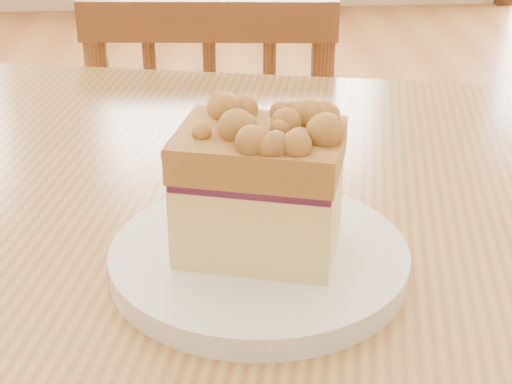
% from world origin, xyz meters
% --- Properties ---
extents(cafe_table_main, '(1.19, 0.91, 0.75)m').
position_xyz_m(cafe_table_main, '(0.10, 0.17, 0.63)').
color(cafe_table_main, '#A2823F').
rests_on(cafe_table_main, ground).
extents(cafe_chair_main, '(0.40, 0.40, 0.83)m').
position_xyz_m(cafe_chair_main, '(0.09, 0.75, 0.42)').
color(cafe_chair_main, brown).
rests_on(cafe_chair_main, ground).
extents(plate, '(0.21, 0.21, 0.02)m').
position_xyz_m(plate, '(0.11, 0.08, 0.76)').
color(plate, white).
rests_on(plate, cafe_table_main).
extents(cake_slice, '(0.13, 0.11, 0.10)m').
position_xyz_m(cake_slice, '(0.11, 0.08, 0.82)').
color(cake_slice, '#F3DE89').
rests_on(cake_slice, plate).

